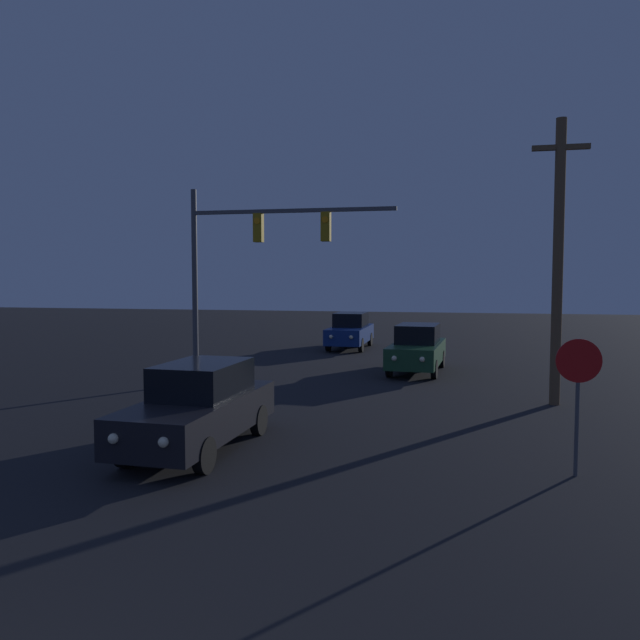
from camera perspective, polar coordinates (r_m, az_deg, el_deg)
name	(u,v)px	position (r m, az deg, el deg)	size (l,w,h in m)	color
car_near	(199,406)	(12.89, -10.96, -7.77)	(1.85, 4.68, 1.74)	black
car_mid	(417,348)	(23.11, 8.88, -2.57)	(1.98, 4.71, 1.74)	#1E4728
car_far	(350,331)	(30.41, 2.78, -0.98)	(1.77, 4.65, 1.74)	navy
traffic_signal_mast	(246,252)	(20.02, -6.79, 6.18)	(6.61, 0.30, 6.28)	#4C4C51
stop_sign	(578,380)	(11.68, 22.53, -5.09)	(0.76, 0.07, 2.41)	#4C4C51
utility_pole	(558,258)	(17.97, 20.93, 5.30)	(1.47, 0.28, 7.67)	brown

